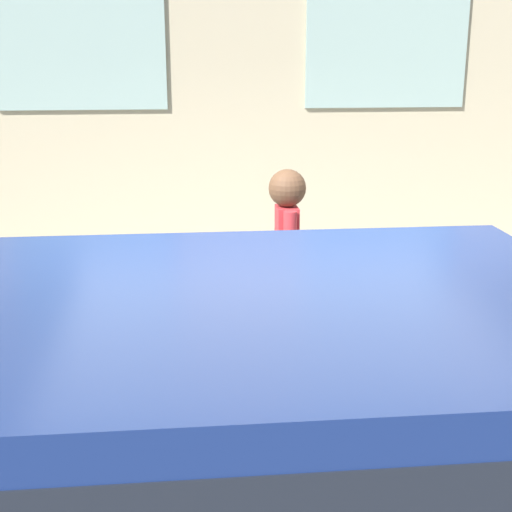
% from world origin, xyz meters
% --- Properties ---
extents(ground_plane, '(80.00, 80.00, 0.00)m').
position_xyz_m(ground_plane, '(0.00, 0.00, 0.00)').
color(ground_plane, '#514F4C').
extents(sidewalk, '(3.12, 60.00, 0.16)m').
position_xyz_m(sidewalk, '(1.56, 0.00, 0.08)').
color(sidewalk, '#9E9B93').
rests_on(sidewalk, ground_plane).
extents(fire_hydrant, '(0.37, 0.47, 0.83)m').
position_xyz_m(fire_hydrant, '(0.43, 0.31, 0.59)').
color(fire_hydrant, '#2D7260').
rests_on(fire_hydrant, sidewalk).
extents(person, '(0.40, 0.26, 1.63)m').
position_xyz_m(person, '(1.00, -0.19, 1.15)').
color(person, navy).
rests_on(person, sidewalk).
extents(parked_truck_navy_near, '(2.04, 4.74, 1.77)m').
position_xyz_m(parked_truck_navy_near, '(-1.47, 0.57, 1.01)').
color(parked_truck_navy_near, black).
rests_on(parked_truck_navy_near, ground_plane).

